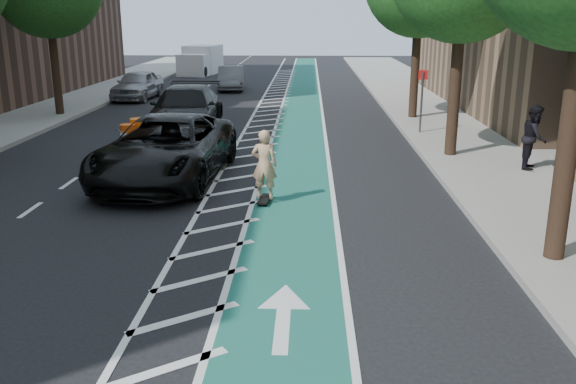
{
  "coord_description": "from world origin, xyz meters",
  "views": [
    {
      "loc": [
        3.36,
        -11.08,
        4.43
      ],
      "look_at": [
        2.97,
        0.37,
        1.1
      ],
      "focal_mm": 38.0,
      "sensor_mm": 36.0,
      "label": 1
    }
  ],
  "objects_px": {
    "suv_near": "(166,149)",
    "suv_far": "(186,110)",
    "skateboarder": "(264,164)",
    "barrel_a": "(129,138)"
  },
  "relations": [
    {
      "from": "suv_far",
      "to": "barrel_a",
      "type": "relative_size",
      "value": 6.71
    },
    {
      "from": "skateboarder",
      "to": "suv_far",
      "type": "relative_size",
      "value": 0.28
    },
    {
      "from": "suv_near",
      "to": "suv_far",
      "type": "bearing_deg",
      "value": 101.13
    },
    {
      "from": "suv_near",
      "to": "barrel_a",
      "type": "distance_m",
      "value": 4.31
    },
    {
      "from": "suv_near",
      "to": "skateboarder",
      "type": "bearing_deg",
      "value": -31.87
    },
    {
      "from": "suv_far",
      "to": "barrel_a",
      "type": "distance_m",
      "value": 3.73
    },
    {
      "from": "barrel_a",
      "to": "skateboarder",
      "type": "bearing_deg",
      "value": -49.15
    },
    {
      "from": "skateboarder",
      "to": "suv_near",
      "type": "relative_size",
      "value": 0.27
    },
    {
      "from": "suv_near",
      "to": "suv_far",
      "type": "distance_m",
      "value": 7.24
    },
    {
      "from": "barrel_a",
      "to": "suv_far",
      "type": "bearing_deg",
      "value": 69.88
    }
  ]
}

